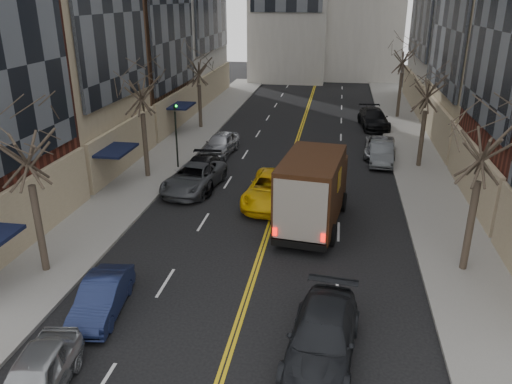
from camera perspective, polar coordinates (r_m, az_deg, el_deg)
sidewalk_left at (r=39.43m, az=-8.90°, el=5.18°), size 4.00×66.00×0.15m
sidewalk_right at (r=38.00m, az=17.95°, el=3.74°), size 4.00×66.00×0.15m
tree_lf_near at (r=21.20m, az=-25.20°, el=6.41°), size 3.20×3.20×8.41m
tree_lf_mid at (r=31.55m, az=-13.19°, el=12.94°), size 3.20×3.20×8.91m
tree_lf_far at (r=43.83m, az=-6.64°, el=14.89°), size 3.20×3.20×8.12m
tree_rt_near at (r=21.20m, az=24.98°, el=7.05°), size 3.20×3.20×8.71m
tree_rt_mid at (r=34.71m, az=19.22°, el=12.36°), size 3.20×3.20×8.32m
tree_rt_far at (r=49.41m, az=16.63°, el=15.76°), size 3.20×3.20×9.11m
traffic_signal at (r=33.64m, az=-9.14°, el=7.17°), size 0.29×0.26×4.70m
ups_truck at (r=25.12m, az=6.52°, el=0.17°), size 3.50×7.28×3.85m
observer_sedan at (r=16.91m, az=7.58°, el=-16.12°), size 2.70×5.50×1.54m
taxi at (r=28.25m, az=1.86°, el=0.35°), size 3.06×6.05×1.64m
pedestrian at (r=27.89m, az=2.64°, el=0.17°), size 0.61×0.74×1.74m
parked_lf_a at (r=16.70m, az=-23.92°, el=-18.92°), size 2.25×4.37×1.42m
parked_lf_b at (r=19.66m, az=-17.20°, el=-11.41°), size 1.89×4.17×1.33m
parked_lf_c at (r=30.37m, az=-7.10°, el=1.66°), size 3.28×5.88×1.55m
parked_lf_d at (r=31.08m, az=-6.44°, el=2.17°), size 2.48×5.51×1.57m
parked_lf_e at (r=37.16m, az=-4.06°, el=5.53°), size 2.33×4.83×1.59m
parked_rt_a at (r=36.12m, az=14.13°, el=4.35°), size 1.79×4.55×1.47m
parked_rt_b at (r=37.84m, az=13.94°, el=5.02°), size 2.52×4.89×1.32m
parked_rt_c at (r=46.03m, az=13.28°, el=8.19°), size 2.92×5.81×1.62m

